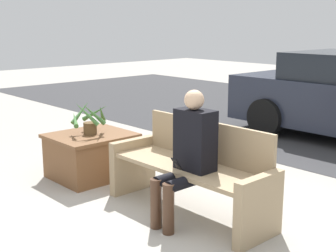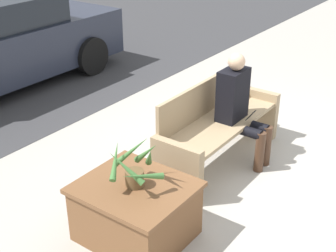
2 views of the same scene
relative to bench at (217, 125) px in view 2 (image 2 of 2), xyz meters
name	(u,v)px [view 2 (image 2 of 2)]	position (x,y,z in m)	size (l,w,h in m)	color
ground_plane	(251,164)	(0.13, -0.39, -0.42)	(30.00, 30.00, 0.00)	#ADA89E
bench	(217,125)	(0.00, 0.00, 0.00)	(1.78, 0.57, 0.87)	tan
person_seated	(239,104)	(0.14, -0.19, 0.25)	(0.36, 0.57, 1.22)	black
planter_box	(136,209)	(-1.55, -0.13, -0.14)	(0.81, 0.92, 0.52)	brown
potted_plant	(135,167)	(-1.55, -0.14, 0.28)	(0.48, 0.50, 0.41)	brown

